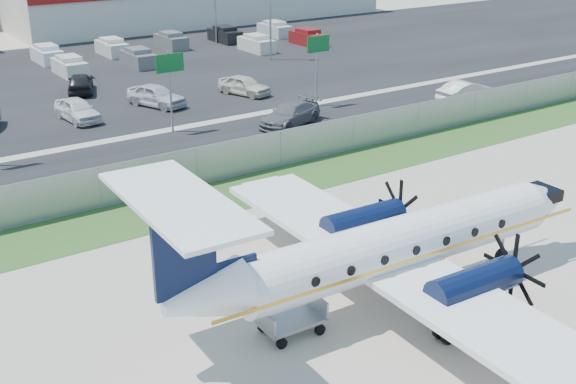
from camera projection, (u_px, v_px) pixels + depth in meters
ground at (384, 305)px, 25.37m from camera, size 170.00×170.00×0.00m
grass_verge at (217, 198)px, 34.56m from camera, size 170.00×4.00×0.02m
access_road at (156, 158)px, 39.91m from camera, size 170.00×8.00×0.02m
parking_lot at (41, 85)px, 56.00m from camera, size 170.00×32.00×0.02m
perimeter_fence at (197, 167)px, 35.72m from camera, size 120.00×0.06×1.99m
sign_mid at (170, 74)px, 43.14m from camera, size 1.80×0.26×5.00m
sign_right at (318, 54)px, 48.90m from camera, size 1.80×0.26×5.00m
light_pole_ne at (270, 0)px, 63.00m from camera, size 0.90×0.35×9.09m
aircraft at (392, 246)px, 24.85m from camera, size 18.08×17.84×5.61m
baggage_cart_near at (291, 319)px, 23.53m from camera, size 2.15×1.35×1.11m
cone_starboard_wing at (89, 201)px, 33.49m from camera, size 0.41×0.41×0.58m
road_car_mid at (290, 125)px, 45.90m from camera, size 5.27×3.56×1.42m
road_car_east at (466, 102)px, 51.14m from camera, size 4.58×1.64×1.51m
parked_car_c at (79, 121)px, 46.82m from camera, size 2.09×4.44×1.47m
parked_car_d at (157, 106)px, 50.12m from camera, size 3.33×4.87×1.54m
parked_car_e at (245, 95)px, 53.13m from camera, size 2.94×4.48×1.42m
parked_car_g at (81, 93)px, 53.70m from camera, size 3.22×4.72×1.49m
far_parking_rows at (23, 73)px, 59.83m from camera, size 56.00×10.00×1.60m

